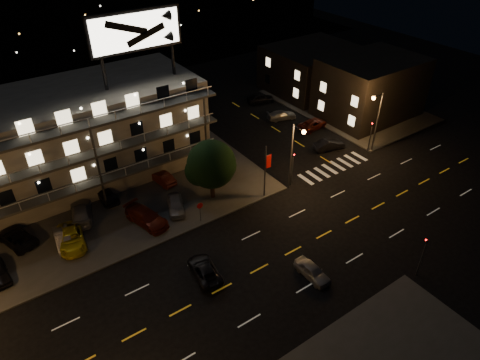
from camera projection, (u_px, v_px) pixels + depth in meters
ground at (277, 260)px, 39.30m from camera, size 140.00×140.00×0.00m
curb_nw at (59, 203)px, 46.18m from camera, size 44.00×24.00×0.15m
curb_ne at (346, 105)px, 66.88m from camera, size 16.00×24.00×0.15m
motel at (75, 136)px, 47.71m from camera, size 28.00×13.80×18.10m
side_bldg_front at (370, 88)px, 61.80m from camera, size 14.06×10.00×8.50m
side_bldg_back at (313, 69)px, 70.33m from camera, size 14.06×12.00×7.00m
hill_backdrop at (12, 0)px, 76.39m from camera, size 120.00×25.00×24.00m
streetlight_nc at (294, 150)px, 45.84m from camera, size 0.44×1.92×8.00m
streetlight_ne at (376, 117)px, 52.51m from camera, size 1.92×0.44×8.00m
signal_nw at (293, 165)px, 47.82m from camera, size 0.20×0.27×4.60m
signal_sw at (423, 253)px, 36.34m from camera, size 0.20×0.27×4.60m
signal_ne at (371, 133)px, 53.93m from camera, size 0.27×0.20×4.60m
banner_north at (266, 170)px, 45.42m from camera, size 0.83×0.16×6.40m
stop_sign at (200, 209)px, 42.71m from camera, size 0.91×0.11×2.61m
tree at (211, 166)px, 44.72m from camera, size 5.41×5.21×6.82m
lot_car_1 at (63, 239)px, 40.44m from camera, size 1.80×4.06×1.30m
lot_car_2 at (71, 238)px, 40.42m from camera, size 3.12×5.29×1.38m
lot_car_3 at (146, 217)px, 42.94m from camera, size 3.43×5.57×1.51m
lot_car_4 at (176, 205)px, 44.73m from camera, size 2.93×4.26×1.35m
lot_car_6 at (17, 237)px, 40.59m from camera, size 3.55×5.12×1.30m
lot_car_7 at (81, 212)px, 43.60m from camera, size 3.34×5.42×1.47m
lot_car_8 at (106, 195)px, 46.16m from camera, size 1.87×4.07×1.35m
lot_car_9 at (162, 177)px, 48.93m from camera, size 1.98×4.14×1.31m
side_car_0 at (329, 145)px, 55.35m from camera, size 4.35×2.35×1.36m
side_car_1 at (313, 124)px, 60.24m from camera, size 4.85×2.63×1.29m
side_car_2 at (282, 115)px, 62.63m from camera, size 4.62×2.89×1.25m
side_car_3 at (261, 98)px, 67.33m from camera, size 4.59×2.91×1.46m
road_car_east at (312, 271)px, 37.29m from camera, size 1.49×3.66×1.24m
road_car_west at (205, 270)px, 37.40m from camera, size 2.68×4.67×1.23m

